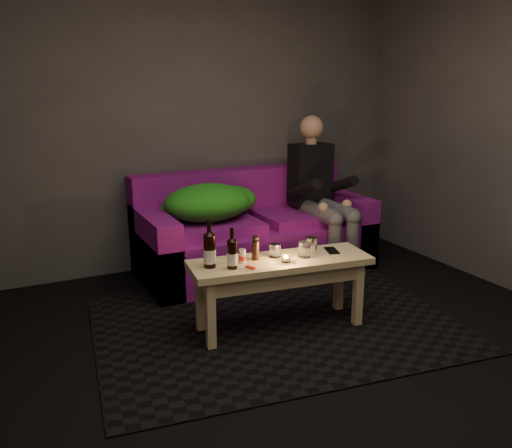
{
  "coord_description": "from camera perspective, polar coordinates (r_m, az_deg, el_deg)",
  "views": [
    {
      "loc": [
        -1.67,
        -2.34,
        1.66
      ],
      "look_at": [
        0.15,
        1.36,
        0.55
      ],
      "focal_mm": 38.0,
      "sensor_mm": 36.0,
      "label": 1
    }
  ],
  "objects": [
    {
      "name": "floor",
      "position": [
        3.32,
        8.34,
        -15.09
      ],
      "size": [
        4.5,
        4.5,
        0.0
      ],
      "primitive_type": "plane",
      "color": "black",
      "rests_on": "ground"
    },
    {
      "name": "room",
      "position": [
        3.27,
        4.67,
        14.72
      ],
      "size": [
        4.5,
        4.5,
        4.5
      ],
      "color": "silver",
      "rests_on": "ground"
    },
    {
      "name": "rug",
      "position": [
        3.84,
        2.13,
        -10.48
      ],
      "size": [
        2.63,
        2.05,
        0.01
      ],
      "primitive_type": "cube",
      "rotation": [
        0.0,
        0.0,
        -0.12
      ],
      "color": "black",
      "rests_on": "floor"
    },
    {
      "name": "sofa",
      "position": [
        4.82,
        -0.33,
        -1.18
      ],
      "size": [
        2.01,
        0.91,
        0.87
      ],
      "color": "#730F75",
      "rests_on": "floor"
    },
    {
      "name": "green_blanket",
      "position": [
        4.57,
        -4.8,
        2.27
      ],
      "size": [
        0.89,
        0.6,
        0.3
      ],
      "color": "#237C16",
      "rests_on": "sofa"
    },
    {
      "name": "person",
      "position": [
        4.87,
        6.73,
        3.53
      ],
      "size": [
        0.36,
        0.84,
        1.34
      ],
      "color": "black",
      "rests_on": "sofa"
    },
    {
      "name": "coffee_table",
      "position": [
        3.64,
        2.57,
        -5.03
      ],
      "size": [
        1.26,
        0.53,
        0.5
      ],
      "rotation": [
        0.0,
        0.0,
        -0.12
      ],
      "color": "#ECCE8A",
      "rests_on": "rug"
    },
    {
      "name": "beer_bottle_a",
      "position": [
        3.43,
        -4.91,
        -2.73
      ],
      "size": [
        0.08,
        0.08,
        0.31
      ],
      "color": "black",
      "rests_on": "coffee_table"
    },
    {
      "name": "beer_bottle_b",
      "position": [
        3.41,
        -2.53,
        -3.13
      ],
      "size": [
        0.07,
        0.07,
        0.27
      ],
      "color": "black",
      "rests_on": "coffee_table"
    },
    {
      "name": "salt_shaker",
      "position": [
        3.52,
        -1.44,
        -3.38
      ],
      "size": [
        0.05,
        0.05,
        0.09
      ],
      "primitive_type": "cylinder",
      "rotation": [
        0.0,
        0.0,
        -0.22
      ],
      "color": "silver",
      "rests_on": "coffee_table"
    },
    {
      "name": "pepper_mill",
      "position": [
        3.58,
        -0.05,
        -2.78
      ],
      "size": [
        0.06,
        0.06,
        0.13
      ],
      "primitive_type": "cylinder",
      "rotation": [
        0.0,
        0.0,
        -0.29
      ],
      "color": "black",
      "rests_on": "coffee_table"
    },
    {
      "name": "tumbler_back",
      "position": [
        3.64,
        2.02,
        -2.81
      ],
      "size": [
        0.09,
        0.09,
        0.09
      ],
      "primitive_type": "cylinder",
      "rotation": [
        0.0,
        0.0,
        -0.2
      ],
      "color": "white",
      "rests_on": "coffee_table"
    },
    {
      "name": "tealight",
      "position": [
        3.55,
        3.16,
        -3.67
      ],
      "size": [
        0.06,
        0.06,
        0.04
      ],
      "color": "white",
      "rests_on": "coffee_table"
    },
    {
      "name": "tumbler_front",
      "position": [
        3.65,
        5.14,
        -2.7
      ],
      "size": [
        0.11,
        0.11,
        0.1
      ],
      "primitive_type": "cylinder",
      "rotation": [
        0.0,
        0.0,
        0.39
      ],
      "color": "white",
      "rests_on": "coffee_table"
    },
    {
      "name": "steel_cup",
      "position": [
        3.74,
        5.82,
        -2.23
      ],
      "size": [
        0.09,
        0.09,
        0.11
      ],
      "primitive_type": "cylinder",
      "rotation": [
        0.0,
        0.0,
        0.13
      ],
      "color": "silver",
      "rests_on": "coffee_table"
    },
    {
      "name": "smartphone",
      "position": [
        3.81,
        7.96,
        -2.78
      ],
      "size": [
        0.11,
        0.17,
        0.01
      ],
      "primitive_type": "cube",
      "rotation": [
        0.0,
        0.0,
        -0.29
      ],
      "color": "black",
      "rests_on": "coffee_table"
    },
    {
      "name": "red_lighter",
      "position": [
        3.43,
        -0.6,
        -4.61
      ],
      "size": [
        0.04,
        0.08,
        0.01
      ],
      "primitive_type": "cube",
      "rotation": [
        0.0,
        0.0,
        0.35
      ],
      "color": "red",
      "rests_on": "coffee_table"
    }
  ]
}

